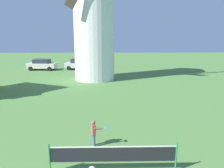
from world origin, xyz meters
name	(u,v)px	position (x,y,z in m)	size (l,w,h in m)	color
windmill	(94,9)	(-1.31, 19.64, 7.57)	(8.33, 5.08, 15.54)	white
tennis_net	(113,154)	(0.28, 2.39, 0.68)	(4.56, 0.06, 1.10)	#238E4C
player_far	(94,132)	(-0.50, 4.29, 0.69)	(0.78, 0.39, 1.21)	slate
parked_car_cream	(42,64)	(-9.26, 26.69, 0.81)	(4.09, 2.13, 1.56)	silver
parked_car_silver	(80,64)	(-3.89, 27.02, 0.81)	(4.34, 2.42, 1.56)	silver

